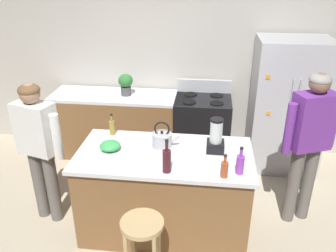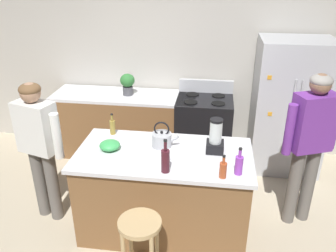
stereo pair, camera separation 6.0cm
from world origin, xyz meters
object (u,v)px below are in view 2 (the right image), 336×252
object	(u,v)px
bottle_vinegar	(113,127)
bottle_cooking_sauce	(223,169)
kitchen_island	(164,192)
stove_range	(203,129)
person_by_island_left	(39,140)
potted_plant	(128,83)
blender_appliance	(215,138)
tea_kettle	(162,139)
refrigerator	(288,107)
bar_stool	(140,237)
bottle_wine	(165,160)
person_by_sink_right	(310,138)
mixing_bowl	(110,145)
bottle_soda	(239,164)

from	to	relation	value
bottle_vinegar	bottle_cooking_sauce	size ratio (longest dim) A/B	1.09
kitchen_island	stove_range	bearing A→B (deg)	77.68
kitchen_island	stove_range	distance (m)	1.56
stove_range	person_by_island_left	distance (m)	2.26
kitchen_island	bottle_vinegar	world-z (taller)	bottle_vinegar
kitchen_island	potted_plant	size ratio (longest dim) A/B	5.71
potted_plant	person_by_island_left	bearing A→B (deg)	-110.27
blender_appliance	tea_kettle	xyz separation A→B (m)	(-0.53, 0.03, -0.07)
stove_range	bottle_vinegar	world-z (taller)	bottle_vinegar
refrigerator	person_by_island_left	distance (m)	3.09
bottle_vinegar	stove_range	bearing A→B (deg)	51.70
bar_stool	potted_plant	distance (m)	2.45
kitchen_island	tea_kettle	bearing A→B (deg)	105.94
stove_range	tea_kettle	world-z (taller)	tea_kettle
bottle_wine	bottle_vinegar	distance (m)	0.94
person_by_island_left	person_by_sink_right	world-z (taller)	person_by_sink_right
mixing_bowl	bottle_soda	bearing A→B (deg)	-12.19
person_by_sink_right	bottle_cooking_sauce	size ratio (longest dim) A/B	7.76
blender_appliance	bottle_cooking_sauce	bearing A→B (deg)	-80.41
bottle_cooking_sauce	tea_kettle	size ratio (longest dim) A/B	0.78
person_by_island_left	potted_plant	distance (m)	1.62
person_by_sink_right	bar_stool	size ratio (longest dim) A/B	2.39
person_by_island_left	mixing_bowl	distance (m)	0.76
kitchen_island	person_by_island_left	size ratio (longest dim) A/B	1.09
bottle_soda	bottle_wine	bearing A→B (deg)	-175.22
person_by_sink_right	stove_range	bearing A→B (deg)	132.70
person_by_island_left	bar_stool	size ratio (longest dim) A/B	2.23
person_by_island_left	potted_plant	size ratio (longest dim) A/B	5.22
person_by_island_left	bottle_wine	bearing A→B (deg)	-14.54
mixing_bowl	refrigerator	bearing A→B (deg)	37.39
bottle_wine	bottle_cooking_sauce	size ratio (longest dim) A/B	1.46
bottle_wine	tea_kettle	bearing A→B (deg)	102.72
blender_appliance	tea_kettle	distance (m)	0.53
kitchen_island	bottle_vinegar	xyz separation A→B (m)	(-0.60, 0.34, 0.54)
person_by_sink_right	potted_plant	bearing A→B (deg)	150.80
person_by_island_left	bottle_vinegar	bearing A→B (deg)	23.77
blender_appliance	tea_kettle	bearing A→B (deg)	176.22
refrigerator	bottle_wine	distance (m)	2.28
person_by_sink_right	tea_kettle	xyz separation A→B (m)	(-1.46, -0.20, -0.02)
bottle_vinegar	person_by_island_left	bearing A→B (deg)	-156.23
bottle_cooking_sauce	mixing_bowl	xyz separation A→B (m)	(-1.10, 0.34, -0.03)
mixing_bowl	tea_kettle	xyz separation A→B (m)	(0.50, 0.14, 0.03)
person_by_island_left	stove_range	bearing A→B (deg)	42.46
stove_range	bottle_vinegar	distance (m)	1.60
blender_appliance	mixing_bowl	xyz separation A→B (m)	(-1.02, -0.11, -0.10)
stove_range	bottle_wine	world-z (taller)	bottle_wine
person_by_island_left	tea_kettle	size ratio (longest dim) A/B	5.68
stove_range	person_by_island_left	size ratio (longest dim) A/B	0.70
potted_plant	person_by_sink_right	bearing A→B (deg)	-29.20
person_by_island_left	bottle_soda	world-z (taller)	person_by_island_left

